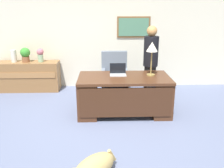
{
  "coord_description": "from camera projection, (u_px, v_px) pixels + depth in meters",
  "views": [
    {
      "loc": [
        -0.08,
        -3.79,
        2.03
      ],
      "look_at": [
        0.07,
        0.3,
        0.75
      ],
      "focal_mm": 38.89,
      "sensor_mm": 36.0,
      "label": 1
    }
  ],
  "objects": [
    {
      "name": "credenza",
      "position": [
        29.0,
        76.0,
        6.19
      ],
      "size": [
        1.56,
        0.5,
        0.74
      ],
      "color": "olive",
      "rests_on": "ground_plane"
    },
    {
      "name": "person_standing",
      "position": [
        150.0,
        63.0,
        5.38
      ],
      "size": [
        0.32,
        0.32,
        1.68
      ],
      "color": "#262323",
      "rests_on": "ground_plane"
    },
    {
      "name": "laptop",
      "position": [
        118.0,
        72.0,
        4.86
      ],
      "size": [
        0.32,
        0.22,
        0.22
      ],
      "color": "#B2B5BA",
      "rests_on": "desk"
    },
    {
      "name": "ground_plane",
      "position": [
        109.0,
        130.0,
        4.22
      ],
      "size": [
        12.0,
        12.0,
        0.0
      ],
      "primitive_type": "plane",
      "color": "slate"
    },
    {
      "name": "potted_plant",
      "position": [
        25.0,
        54.0,
        6.02
      ],
      "size": [
        0.24,
        0.24,
        0.36
      ],
      "color": "brown",
      "rests_on": "credenza"
    },
    {
      "name": "desk_lamp",
      "position": [
        152.0,
        49.0,
        4.68
      ],
      "size": [
        0.22,
        0.22,
        0.66
      ],
      "color": "#9E8447",
      "rests_on": "desk"
    },
    {
      "name": "vase_empty",
      "position": [
        14.0,
        56.0,
        6.03
      ],
      "size": [
        0.14,
        0.14,
        0.3
      ],
      "primitive_type": "cylinder",
      "color": "silver",
      "rests_on": "credenza"
    },
    {
      "name": "vase_with_flowers",
      "position": [
        40.0,
        54.0,
        6.04
      ],
      "size": [
        0.17,
        0.17,
        0.34
      ],
      "color": "#98BD94",
      "rests_on": "credenza"
    },
    {
      "name": "armchair",
      "position": [
        114.0,
        77.0,
        5.68
      ],
      "size": [
        0.6,
        0.59,
        1.07
      ],
      "color": "slate",
      "rests_on": "ground_plane"
    },
    {
      "name": "back_wall",
      "position": [
        107.0,
        36.0,
        6.3
      ],
      "size": [
        7.0,
        0.16,
        2.7
      ],
      "color": "beige",
      "rests_on": "ground_plane"
    },
    {
      "name": "dog_lying",
      "position": [
        92.0,
        168.0,
        2.98
      ],
      "size": [
        0.66,
        0.66,
        0.3
      ],
      "color": "tan",
      "rests_on": "ground_plane"
    },
    {
      "name": "desk",
      "position": [
        124.0,
        94.0,
        4.81
      ],
      "size": [
        1.79,
        0.95,
        0.75
      ],
      "color": "#4C2B19",
      "rests_on": "ground_plane"
    }
  ]
}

